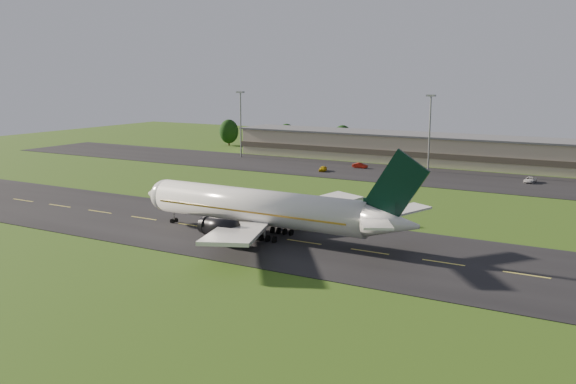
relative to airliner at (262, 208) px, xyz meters
The scene contains 11 objects.
ground 5.72m from the airliner, behind, with size 360.00×360.00×0.00m, color #294812.
taxiway 5.68m from the airliner, behind, with size 220.00×30.00×0.10m, color black.
apron 72.23m from the airliner, 92.63° to the left, with size 260.00×30.00×0.10m, color black.
airliner is the anchor object (origin of this frame).
terminal 96.24m from the airliner, 88.16° to the left, with size 145.00×16.00×8.40m.
light_mast_west 99.33m from the airliner, 126.08° to the left, with size 2.40×1.20×20.35m.
light_mast_centre 80.43m from the airliner, 88.79° to the left, with size 2.40×1.20×20.35m.
tree_line 109.76m from the airliner, 75.62° to the left, with size 198.98×9.14×9.87m.
service_vehicle_a 70.26m from the airliner, 108.93° to the left, with size 1.59×3.96×1.35m, color gold.
service_vehicle_b 78.44m from the airliner, 102.15° to the left, with size 1.47×4.23×1.39m, color maroon.
service_vehicle_c 80.40m from the airliner, 69.34° to the left, with size 2.19×4.75×1.32m, color silver.
Camera 1 is at (57.08, -84.73, 25.97)m, focal length 40.00 mm.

